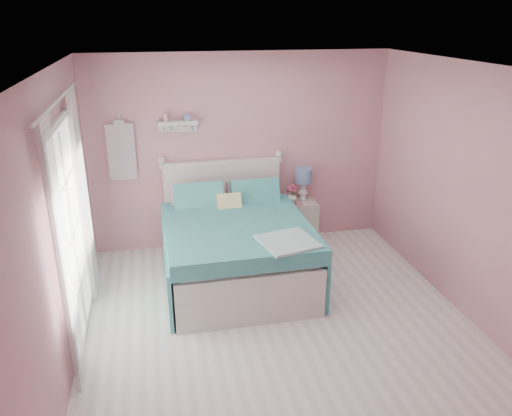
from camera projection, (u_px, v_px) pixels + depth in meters
name	position (u px, v px, depth m)	size (l,w,h in m)	color
floor	(282.00, 330.00, 5.12)	(4.50, 4.50, 0.00)	silver
room_shell	(285.00, 184.00, 4.54)	(4.50, 4.50, 4.50)	#C17B86
bed	(235.00, 247.00, 6.01)	(1.67, 2.11, 1.22)	silver
nightstand	(300.00, 222.00, 7.00)	(0.42, 0.42, 0.61)	beige
table_lamp	(303.00, 178.00, 6.82)	(0.23, 0.23, 0.47)	white
vase	(292.00, 197.00, 6.84)	(0.14, 0.14, 0.15)	silver
teacup	(299.00, 203.00, 6.74)	(0.09, 0.09, 0.07)	#D58F94
roses	(292.00, 189.00, 6.79)	(0.14, 0.11, 0.12)	#CE466D
wall_shelf	(177.00, 123.00, 6.32)	(0.50, 0.15, 0.25)	silver
hanging_dress	(121.00, 152.00, 6.30)	(0.34, 0.03, 0.72)	white
french_door	(71.00, 236.00, 4.71)	(0.04, 1.32, 2.16)	silver
curtain_near	(64.00, 261.00, 4.01)	(0.04, 0.40, 2.32)	white
curtain_far	(84.00, 198.00, 5.36)	(0.04, 0.40, 2.32)	white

